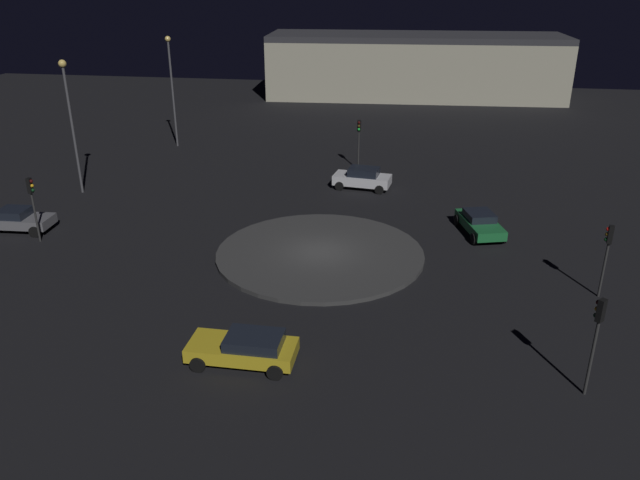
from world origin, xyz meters
TOP-DOWN VIEW (x-y plane):
  - ground_plane at (0.00, 0.00)m, footprint 117.84×117.84m
  - roundabout_island at (0.00, 0.00)m, footprint 11.82×11.82m
  - car_grey at (19.09, -0.74)m, footprint 4.13×2.24m
  - car_green at (-9.18, -4.67)m, footprint 2.98×4.56m
  - car_yellow at (1.39, 10.94)m, footprint 4.47×2.12m
  - car_white at (-1.27, -12.18)m, footprint 4.35×2.50m
  - traffic_light_east at (16.85, 0.65)m, footprint 0.36×0.31m
  - traffic_light_west at (-14.45, 2.65)m, footprint 0.38×0.33m
  - traffic_light_northwest at (-12.00, 10.91)m, footprint 0.39×0.38m
  - traffic_light_south at (-0.48, -16.86)m, footprint 0.31×0.36m
  - streetlamp_southeast at (18.85, -8.12)m, footprint 0.53×0.53m
  - streetlamp_southeast_near at (16.71, -21.64)m, footprint 0.49×0.49m
  - store_building at (-4.22, -49.23)m, footprint 36.55×12.20m

SIDE VIEW (x-z plane):
  - ground_plane at x=0.00m, z-range 0.00..0.00m
  - roundabout_island at x=0.00m, z-range 0.00..0.23m
  - car_green at x=-9.18m, z-range 0.04..1.40m
  - car_yellow at x=1.39m, z-range 0.05..1.40m
  - car_grey at x=19.09m, z-range 0.03..1.44m
  - car_white at x=-1.27m, z-range 0.03..1.59m
  - traffic_light_west at x=-14.45m, z-range 0.82..4.61m
  - traffic_light_east at x=16.85m, z-range 0.85..4.81m
  - traffic_light_south at x=-0.48m, z-range 0.86..4.92m
  - traffic_light_northwest at x=-12.00m, z-range 0.88..5.00m
  - store_building at x=-4.22m, z-range 0.00..7.63m
  - streetlamp_southeast_near at x=16.71m, z-range 1.16..10.85m
  - streetlamp_southeast at x=18.85m, z-range 1.38..10.79m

